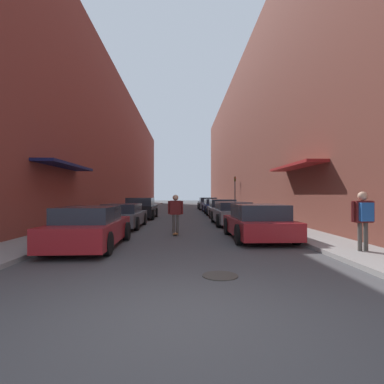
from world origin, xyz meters
TOP-DOWN VIEW (x-y plane):
  - ground at (0.00, 21.97)m, footprint 120.86×120.86m
  - curb_strip_left at (-4.71, 27.47)m, footprint 1.80×54.94m
  - curb_strip_right at (4.71, 27.47)m, footprint 1.80×54.94m
  - building_row_left at (-7.61, 27.46)m, footprint 4.90×54.94m
  - building_row_right at (7.61, 27.46)m, footprint 4.90×54.94m
  - parked_car_left_0 at (-2.77, 5.25)m, footprint 1.87×4.30m
  - parked_car_left_1 at (-2.86, 10.74)m, footprint 1.88×4.29m
  - parked_car_left_2 at (-2.78, 16.38)m, footprint 2.00×4.11m
  - parked_car_right_0 at (2.73, 6.71)m, footprint 2.02×4.04m
  - parked_car_right_1 at (2.66, 11.90)m, footprint 1.95×4.29m
  - parked_car_right_2 at (2.84, 17.34)m, footprint 2.04×4.31m
  - parked_car_right_3 at (2.84, 22.56)m, footprint 2.00×4.80m
  - parked_car_right_4 at (2.77, 28.68)m, footprint 2.09×4.46m
  - skateboarder at (-0.25, 8.04)m, footprint 0.61×0.78m
  - manhole_cover at (0.77, 1.94)m, footprint 0.70×0.70m
  - traffic_light at (5.15, 25.21)m, footprint 0.16×0.22m
  - pedestrian at (4.75, 3.76)m, footprint 0.62×0.34m

SIDE VIEW (x-z plane):
  - ground at x=0.00m, z-range 0.00..0.00m
  - manhole_cover at x=0.77m, z-range 0.00..0.02m
  - curb_strip_left at x=-4.71m, z-range 0.00..0.12m
  - curb_strip_right at x=4.71m, z-range 0.00..0.12m
  - parked_car_left_1 at x=-2.86m, z-range -0.01..1.15m
  - parked_car_right_3 at x=2.84m, z-range -0.01..1.21m
  - parked_car_left_0 at x=-2.77m, z-range -0.02..1.22m
  - parked_car_right_1 at x=2.66m, z-range -0.01..1.21m
  - parked_car_right_0 at x=2.73m, z-range -0.02..1.23m
  - parked_car_right_2 at x=2.84m, z-range -0.03..1.24m
  - parked_car_right_4 at x=2.77m, z-range -0.01..1.30m
  - parked_car_left_2 at x=-2.78m, z-range -0.03..1.37m
  - skateboarder at x=-0.25m, z-range 0.18..1.77m
  - pedestrian at x=4.75m, z-range 0.31..1.87m
  - traffic_light at x=5.15m, z-range 0.52..3.77m
  - building_row_left at x=-7.61m, z-range 0.00..12.30m
  - building_row_right at x=7.61m, z-range 0.00..14.67m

